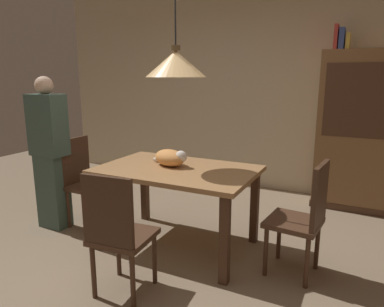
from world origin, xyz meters
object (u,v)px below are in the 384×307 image
Objects in this scene: pendant_lamp at (176,64)px; hutch_bookcase at (368,135)px; chair_near_front at (117,230)px; chair_right_side at (304,215)px; book_yellow_short at (348,42)px; person_standing at (50,154)px; chair_left_side at (83,178)px; book_red_tall at (336,38)px; book_blue_wide at (342,39)px; cat_sleeping at (171,158)px; dining_table at (177,179)px.

hutch_bookcase is at bearing 50.09° from pendant_lamp.
chair_right_side is at bearing 37.82° from chair_near_front.
book_yellow_short is 3.48m from person_standing.
person_standing reaches higher than chair_left_side.
chair_left_side is at bearing -140.64° from book_red_tall.
hutch_bookcase is at bearing -0.23° from book_blue_wide.
chair_near_front reaches higher than cat_sleeping.
book_yellow_short reaches higher than chair_near_front.
dining_table is 1.14m from chair_right_side.
pendant_lamp is (-0.01, 0.88, 1.15)m from chair_near_front.
chair_left_side is at bearing -142.21° from book_yellow_short.
book_blue_wide is at bearing 180.00° from book_yellow_short.
book_red_tall is at bearing 68.10° from chair_near_front.
book_red_tall is 0.14m from book_yellow_short.
hutch_bookcase reaches higher than dining_table.
chair_left_side reaches higher than cat_sleeping.
cat_sleeping is 0.22× the size of hutch_bookcase.
person_standing is at bearing -171.87° from dining_table.
chair_near_front is 0.72× the size of pendant_lamp.
chair_left_side is 0.60× the size of person_standing.
dining_table is at bearing -123.82° from book_yellow_short.
pendant_lamp reaches higher than chair_near_front.
chair_near_front is 3.29m from book_yellow_short.
hutch_bookcase is (2.65, 1.82, 0.38)m from chair_left_side.
chair_near_front is 3.28m from book_blue_wide.
book_red_tall is (1.18, 1.77, 1.16)m from cat_sleeping.
book_blue_wide reaches higher than dining_table.
chair_near_front is 0.98m from cat_sleeping.
chair_left_side is 4.65× the size of book_yellow_short.
book_red_tall reaches higher than dining_table.
book_red_tall is at bearing 59.05° from pendant_lamp.
chair_near_front is 3.32× the size of book_red_tall.
chair_right_side is (1.12, 0.87, 0.00)m from chair_near_front.
person_standing is at bearing -175.71° from chair_right_side.
person_standing is at bearing -142.05° from book_yellow_short.
hutch_bookcase is at bearing 50.09° from dining_table.
cat_sleeping is (-0.10, 0.93, 0.32)m from chair_near_front.
dining_table is at bearing 179.60° from chair_right_side.
book_yellow_short reaches higher than cat_sleeping.
book_blue_wide is 0.07m from book_yellow_short.
cat_sleeping is 2.47m from book_yellow_short.
pendant_lamp is at bearing 179.60° from chair_right_side.
cat_sleeping is at bearing -123.72° from book_red_tall.
cat_sleeping is 1.30m from person_standing.
book_red_tall reaches higher than book_blue_wide.
chair_right_side is 0.72× the size of pendant_lamp.
book_blue_wide is (1.25, 1.77, 1.14)m from cat_sleeping.
hutch_bookcase is at bearing 34.47° from chair_left_side.
cat_sleeping is at bearing 2.70° from chair_left_side.
cat_sleeping is 1.70× the size of book_blue_wide.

